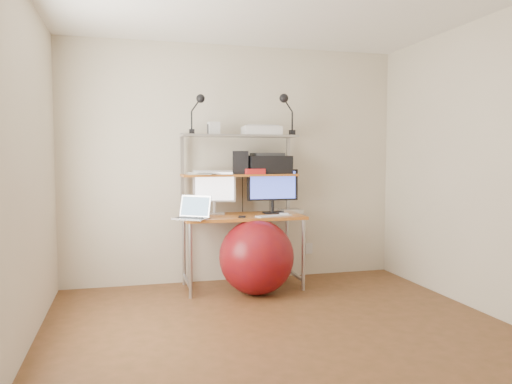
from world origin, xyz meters
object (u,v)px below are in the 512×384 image
Objects in this scene: monitor_silver at (214,189)px; laptop at (193,214)px; exercise_ball at (256,257)px; monitor_black at (273,187)px; printer at (267,164)px.

monitor_silver reaches higher than laptop.
laptop is 0.55× the size of exercise_ball.
monitor_black reaches higher than monitor_silver.
exercise_ball is (0.33, -0.43, -0.64)m from monitor_silver.
printer is at bearing 62.11° from exercise_ball.
monitor_silver is 0.61m from monitor_black.
exercise_ball is (-0.27, -0.37, -0.65)m from monitor_black.
monitor_black reaches higher than laptop.
exercise_ball is (0.59, -0.11, -0.42)m from laptop.
laptop is 1.01m from printer.
monitor_black reaches higher than exercise_ball.
monitor_silver is 0.84m from exercise_ball.
monitor_black is (0.60, -0.06, 0.01)m from monitor_silver.
monitor_silver is 1.20× the size of laptop.
printer is (-0.03, 0.08, 0.24)m from monitor_black.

